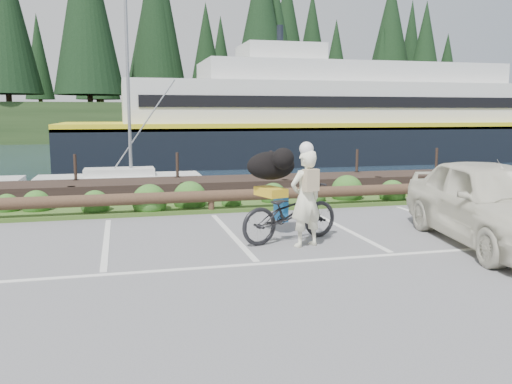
% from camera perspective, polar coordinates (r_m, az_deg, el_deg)
% --- Properties ---
extents(ground, '(72.00, 72.00, 0.00)m').
position_cam_1_polar(ground, '(9.82, -0.29, -6.99)').
color(ground, '#605F62').
extents(harbor_backdrop, '(170.00, 160.00, 30.00)m').
position_cam_1_polar(harbor_backdrop, '(87.80, -12.44, 6.40)').
color(harbor_backdrop, '#162636').
rests_on(harbor_backdrop, ground).
extents(vegetation_strip, '(34.00, 1.60, 0.10)m').
position_cam_1_polar(vegetation_strip, '(14.90, -5.16, -1.56)').
color(vegetation_strip, '#3D5B21').
rests_on(vegetation_strip, ground).
extents(log_rail, '(32.00, 0.30, 0.60)m').
position_cam_1_polar(log_rail, '(14.23, -4.72, -2.23)').
color(log_rail, '#443021').
rests_on(log_rail, ground).
extents(bicycle, '(2.39, 1.42, 1.19)m').
position_cam_1_polar(bicycle, '(11.03, 3.61, -2.15)').
color(bicycle, black).
rests_on(bicycle, ground).
extents(cyclist, '(0.79, 0.64, 1.89)m').
position_cam_1_polar(cyclist, '(10.55, 5.27, -0.70)').
color(cyclist, white).
rests_on(cyclist, ground).
extents(dog, '(0.80, 1.15, 0.60)m').
position_cam_1_polar(dog, '(11.51, 1.58, 2.80)').
color(dog, black).
rests_on(dog, bicycle).
extents(parked_car, '(2.79, 5.26, 1.70)m').
position_cam_1_polar(parked_car, '(11.68, 23.66, -0.97)').
color(parked_car, beige).
rests_on(parked_car, ground).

